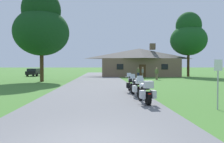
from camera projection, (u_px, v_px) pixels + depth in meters
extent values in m
plane|color=#42752D|center=(98.00, 83.00, 25.06)|extent=(500.00, 500.00, 0.00)
cube|color=slate|center=(98.00, 84.00, 23.06)|extent=(6.40, 80.00, 0.06)
cylinder|color=black|center=(140.00, 94.00, 11.86)|extent=(0.16, 0.65, 0.64)
cylinder|color=black|center=(148.00, 98.00, 10.43)|extent=(0.21, 0.65, 0.64)
cube|color=silver|center=(144.00, 95.00, 11.12)|extent=(0.30, 0.58, 0.30)
ellipsoid|color=silver|center=(143.00, 85.00, 11.37)|extent=(0.34, 0.54, 0.26)
cube|color=black|center=(145.00, 88.00, 10.91)|extent=(0.32, 0.54, 0.10)
cylinder|color=silver|center=(140.00, 81.00, 11.80)|extent=(0.66, 0.09, 0.03)
cylinder|color=silver|center=(140.00, 88.00, 11.85)|extent=(0.08, 0.24, 0.73)
cube|color=#B2BCC6|center=(140.00, 78.00, 11.90)|extent=(0.33, 0.13, 0.27)
sphere|color=silver|center=(140.00, 84.00, 11.80)|extent=(0.11, 0.11, 0.11)
cube|color=#B7B7BC|center=(148.00, 85.00, 10.36)|extent=(0.43, 0.39, 0.32)
cube|color=red|center=(150.00, 94.00, 10.21)|extent=(0.14, 0.04, 0.06)
cylinder|color=silver|center=(149.00, 99.00, 10.77)|extent=(0.11, 0.55, 0.07)
cube|color=#B7B7BC|center=(142.00, 94.00, 10.44)|extent=(0.23, 0.41, 0.36)
cube|color=#B7B7BC|center=(153.00, 94.00, 10.51)|extent=(0.23, 0.41, 0.36)
cylinder|color=black|center=(133.00, 89.00, 14.47)|extent=(0.19, 0.65, 0.64)
cylinder|color=black|center=(139.00, 92.00, 13.05)|extent=(0.23, 0.65, 0.64)
cube|color=silver|center=(136.00, 90.00, 13.74)|extent=(0.32, 0.59, 0.30)
ellipsoid|color=black|center=(135.00, 82.00, 13.98)|extent=(0.36, 0.55, 0.26)
cube|color=black|center=(137.00, 84.00, 13.53)|extent=(0.34, 0.55, 0.10)
cylinder|color=silver|center=(133.00, 78.00, 14.41)|extent=(0.66, 0.11, 0.03)
cylinder|color=silver|center=(133.00, 84.00, 14.46)|extent=(0.09, 0.24, 0.73)
cube|color=#B2BCC6|center=(133.00, 76.00, 14.50)|extent=(0.33, 0.15, 0.27)
sphere|color=silver|center=(133.00, 81.00, 14.41)|extent=(0.11, 0.11, 0.11)
cube|color=silver|center=(140.00, 81.00, 12.98)|extent=(0.44, 0.40, 0.32)
cube|color=red|center=(140.00, 88.00, 12.82)|extent=(0.14, 0.05, 0.06)
cylinder|color=silver|center=(140.00, 93.00, 13.39)|extent=(0.13, 0.55, 0.07)
cube|color=silver|center=(135.00, 89.00, 13.05)|extent=(0.25, 0.42, 0.36)
cube|color=silver|center=(143.00, 89.00, 13.14)|extent=(0.25, 0.42, 0.36)
cylinder|color=black|center=(129.00, 86.00, 16.71)|extent=(0.11, 0.64, 0.64)
cylinder|color=black|center=(132.00, 88.00, 15.28)|extent=(0.16, 0.64, 0.64)
cube|color=silver|center=(131.00, 86.00, 15.97)|extent=(0.26, 0.56, 0.30)
ellipsoid|color=silver|center=(130.00, 80.00, 16.22)|extent=(0.30, 0.52, 0.26)
cube|color=black|center=(131.00, 81.00, 15.77)|extent=(0.28, 0.52, 0.10)
cylinder|color=silver|center=(129.00, 77.00, 16.66)|extent=(0.66, 0.04, 0.03)
cylinder|color=silver|center=(129.00, 81.00, 16.71)|extent=(0.06, 0.24, 0.73)
cube|color=#B2BCC6|center=(129.00, 75.00, 16.75)|extent=(0.32, 0.11, 0.27)
sphere|color=silver|center=(129.00, 79.00, 16.66)|extent=(0.11, 0.11, 0.11)
cube|color=black|center=(132.00, 79.00, 15.21)|extent=(0.40, 0.36, 0.32)
cube|color=red|center=(132.00, 85.00, 15.05)|extent=(0.14, 0.03, 0.06)
cylinder|color=silver|center=(133.00, 89.00, 15.61)|extent=(0.07, 0.55, 0.07)
cube|color=black|center=(128.00, 85.00, 15.31)|extent=(0.20, 0.40, 0.36)
cube|color=black|center=(136.00, 85.00, 15.34)|extent=(0.20, 0.40, 0.36)
cube|color=brown|center=(139.00, 68.00, 40.71)|extent=(13.27, 6.24, 3.15)
pyramid|color=#5B5651|center=(139.00, 54.00, 40.65)|extent=(14.07, 6.62, 1.83)
cube|color=brown|center=(153.00, 47.00, 40.74)|extent=(0.90, 0.90, 1.10)
cube|color=#472D19|center=(142.00, 71.00, 37.58)|extent=(1.10, 0.08, 2.10)
cube|color=black|center=(120.00, 67.00, 37.38)|extent=(1.10, 0.06, 0.90)
cube|color=black|center=(165.00, 67.00, 37.75)|extent=(1.10, 0.06, 0.90)
cylinder|color=navy|center=(139.00, 75.00, 34.45)|extent=(0.14, 0.14, 0.86)
cylinder|color=navy|center=(138.00, 75.00, 34.56)|extent=(0.14, 0.14, 0.86)
cube|color=#5B6638|center=(138.00, 71.00, 34.49)|extent=(0.41, 0.41, 0.56)
cylinder|color=#5B6638|center=(140.00, 71.00, 34.34)|extent=(0.09, 0.09, 0.58)
cylinder|color=#5B6638|center=(137.00, 71.00, 34.64)|extent=(0.09, 0.09, 0.58)
sphere|color=tan|center=(138.00, 68.00, 34.48)|extent=(0.21, 0.21, 0.21)
cylinder|color=#75664C|center=(143.00, 76.00, 33.84)|extent=(0.14, 0.14, 0.86)
cylinder|color=#75664C|center=(142.00, 76.00, 33.67)|extent=(0.14, 0.14, 0.86)
cube|color=gray|center=(143.00, 71.00, 33.74)|extent=(0.34, 0.42, 0.56)
cylinder|color=gray|center=(143.00, 71.00, 33.96)|extent=(0.09, 0.09, 0.58)
cylinder|color=gray|center=(142.00, 71.00, 33.52)|extent=(0.09, 0.09, 0.58)
sphere|color=tan|center=(143.00, 68.00, 33.73)|extent=(0.21, 0.21, 0.21)
cylinder|color=#B2AD99|center=(143.00, 67.00, 33.73)|extent=(0.22, 0.22, 0.05)
cylinder|color=#75664C|center=(157.00, 77.00, 30.83)|extent=(0.14, 0.14, 0.86)
cylinder|color=#75664C|center=(156.00, 76.00, 30.95)|extent=(0.14, 0.14, 0.86)
cube|color=#5B6638|center=(157.00, 71.00, 30.88)|extent=(0.41, 0.41, 0.56)
cylinder|color=#5B6638|center=(158.00, 71.00, 30.72)|extent=(0.09, 0.09, 0.58)
cylinder|color=#5B6638|center=(155.00, 71.00, 31.03)|extent=(0.09, 0.09, 0.58)
sphere|color=tan|center=(157.00, 68.00, 30.87)|extent=(0.21, 0.21, 0.21)
cylinder|color=#9EA0A5|center=(218.00, 85.00, 9.71)|extent=(0.06, 0.06, 2.10)
cube|color=silver|center=(218.00, 65.00, 9.66)|extent=(0.36, 0.02, 0.48)
cylinder|color=#422D19|center=(42.00, 65.00, 27.12)|extent=(0.44, 0.44, 4.07)
ellipsoid|color=#143D19|center=(42.00, 32.00, 27.02)|extent=(6.52, 6.52, 5.54)
ellipsoid|color=#123716|center=(41.00, 10.00, 26.96)|extent=(4.57, 4.57, 4.89)
cylinder|color=#422D19|center=(188.00, 63.00, 40.02)|extent=(0.44, 0.44, 4.67)
ellipsoid|color=#194C1E|center=(188.00, 40.00, 39.92)|extent=(6.31, 6.31, 5.36)
ellipsoid|color=#16441B|center=(189.00, 26.00, 39.86)|extent=(4.42, 4.42, 4.73)
cube|color=black|center=(35.00, 73.00, 41.82)|extent=(2.10, 4.70, 0.60)
cube|color=black|center=(34.00, 70.00, 41.61)|extent=(1.80, 3.31, 0.48)
cylinder|color=black|center=(33.00, 74.00, 43.27)|extent=(0.26, 0.65, 0.64)
cylinder|color=black|center=(42.00, 74.00, 43.25)|extent=(0.26, 0.65, 0.64)
cylinder|color=black|center=(27.00, 75.00, 40.41)|extent=(0.26, 0.65, 0.64)
cylinder|color=black|center=(37.00, 75.00, 40.40)|extent=(0.26, 0.65, 0.64)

